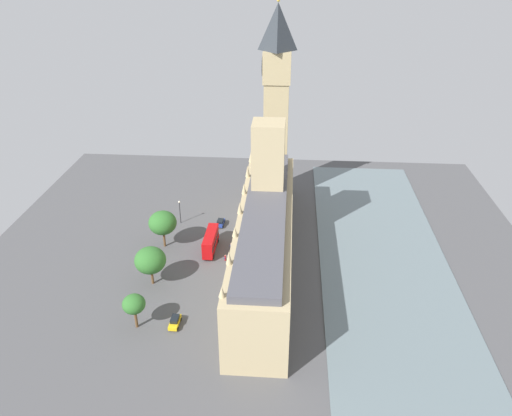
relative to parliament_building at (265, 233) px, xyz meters
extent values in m
plane|color=#4C4C4F|center=(1.99, 1.47, -8.99)|extent=(135.06, 135.06, 0.00)
cube|color=slate|center=(-28.16, 1.47, -8.86)|extent=(30.25, 121.55, 0.25)
cube|color=tan|center=(-0.01, 1.47, -1.61)|extent=(11.91, 65.06, 14.75)
cube|color=tan|center=(-0.01, -10.24, 6.94)|extent=(7.46, 7.46, 31.85)
cube|color=#4C4C54|center=(-0.01, 1.47, 6.57)|extent=(9.06, 62.45, 1.60)
cone|color=tan|center=(5.55, -27.81, 7.18)|extent=(1.20, 1.20, 2.83)
cone|color=tan|center=(5.55, -18.05, 7.31)|extent=(1.20, 1.20, 3.08)
cone|color=tan|center=(5.55, -8.29, 7.06)|extent=(1.20, 1.20, 2.59)
cone|color=tan|center=(5.55, 1.47, 7.08)|extent=(1.20, 1.20, 2.64)
cone|color=tan|center=(5.55, 11.23, 6.87)|extent=(1.20, 1.20, 2.21)
cone|color=tan|center=(5.55, 20.99, 7.10)|extent=(1.20, 1.20, 2.67)
cone|color=tan|center=(5.55, 30.75, 6.78)|extent=(1.20, 1.20, 2.03)
cube|color=tan|center=(-0.78, -37.66, 8.06)|extent=(6.75, 6.75, 34.09)
cube|color=tan|center=(-0.78, -37.66, 29.32)|extent=(7.43, 7.43, 8.43)
cylinder|color=silver|center=(3.08, -37.66, 29.32)|extent=(0.25, 5.13, 5.13)
torus|color=black|center=(3.08, -37.66, 29.32)|extent=(0.24, 5.37, 5.37)
cylinder|color=silver|center=(-0.78, -41.53, 29.32)|extent=(5.13, 0.25, 5.13)
torus|color=black|center=(-0.78, -41.53, 29.32)|extent=(5.37, 0.24, 5.37)
pyramid|color=#2D3338|center=(-0.78, -37.66, 39.39)|extent=(7.43, 7.43, 11.70)
sphere|color=gold|center=(-0.78, -37.66, 45.64)|extent=(0.80, 0.80, 0.80)
cube|color=navy|center=(13.03, -18.22, -8.27)|extent=(2.05, 4.12, 0.75)
cube|color=black|center=(13.04, -18.02, -7.57)|extent=(1.65, 2.34, 0.65)
cylinder|color=black|center=(13.75, -19.55, -8.65)|extent=(0.30, 0.70, 0.68)
cylinder|color=black|center=(12.13, -19.44, -8.65)|extent=(0.30, 0.70, 0.68)
cylinder|color=black|center=(13.93, -16.99, -8.65)|extent=(0.30, 0.70, 0.68)
cylinder|color=black|center=(12.31, -16.88, -8.65)|extent=(0.30, 0.70, 0.68)
cube|color=#B20C0F|center=(13.73, -5.82, -6.34)|extent=(2.61, 10.53, 4.20)
cube|color=black|center=(13.73, -5.82, -6.25)|extent=(2.66, 10.13, 0.70)
cylinder|color=black|center=(12.62, -2.13, -8.44)|extent=(0.36, 1.10, 1.10)
cylinder|color=black|center=(14.92, -2.16, -8.44)|extent=(0.36, 1.10, 1.10)
cylinder|color=black|center=(12.54, -9.48, -8.44)|extent=(0.36, 1.10, 1.10)
cylinder|color=black|center=(14.84, -9.51, -8.44)|extent=(0.36, 1.10, 1.10)
cube|color=gold|center=(16.65, 21.88, -8.27)|extent=(1.84, 4.32, 0.75)
cube|color=black|center=(16.65, 21.66, -7.57)|extent=(1.53, 2.43, 0.65)
cylinder|color=black|center=(15.88, 23.27, -8.65)|extent=(0.26, 0.68, 0.68)
cylinder|color=black|center=(17.48, 23.24, -8.65)|extent=(0.26, 0.68, 0.68)
cylinder|color=black|center=(15.83, 20.52, -8.65)|extent=(0.26, 0.68, 0.68)
cylinder|color=black|center=(17.43, 20.49, -8.65)|extent=(0.26, 0.68, 0.68)
cylinder|color=maroon|center=(9.57, -1.55, -8.31)|extent=(0.63, 0.63, 1.35)
sphere|color=tan|center=(9.57, -1.55, -7.51)|extent=(0.26, 0.26, 0.26)
cube|color=navy|center=(9.75, -1.33, -8.24)|extent=(0.30, 0.28, 0.24)
cylinder|color=gray|center=(8.79, -6.98, -8.34)|extent=(0.54, 0.54, 1.30)
sphere|color=beige|center=(8.79, -6.98, -7.56)|extent=(0.25, 0.25, 0.25)
cube|color=navy|center=(9.05, -6.90, -8.27)|extent=(0.18, 0.32, 0.23)
cylinder|color=brown|center=(25.57, -6.80, -6.90)|extent=(0.56, 0.56, 4.17)
ellipsoid|color=#2D6628|center=(25.57, -6.80, -2.24)|extent=(6.87, 6.87, 5.84)
cylinder|color=brown|center=(24.60, 8.62, -7.19)|extent=(0.56, 0.56, 3.59)
ellipsoid|color=#2D6628|center=(24.60, 8.62, -2.82)|extent=(6.88, 6.88, 5.85)
cylinder|color=brown|center=(24.07, 22.89, -6.99)|extent=(0.56, 0.56, 4.00)
ellipsoid|color=#2D6628|center=(24.07, 22.89, -3.30)|extent=(4.49, 4.49, 3.82)
cylinder|color=black|center=(24.03, -18.75, -5.93)|extent=(0.18, 0.18, 6.11)
sphere|color=#F2EAC6|center=(24.03, -18.75, -2.60)|extent=(0.56, 0.56, 0.56)
camera|label=1|loc=(-5.00, 96.14, 57.89)|focal=34.63mm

